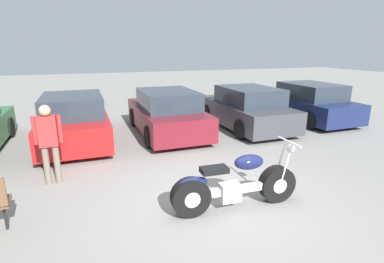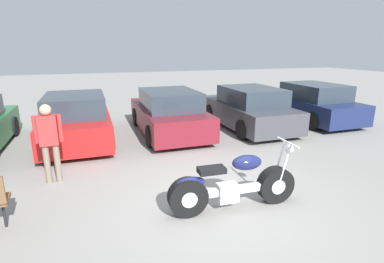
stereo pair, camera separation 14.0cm
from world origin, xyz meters
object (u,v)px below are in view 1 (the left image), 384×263
at_px(parked_car_dark_grey, 246,109).
at_px(parked_car_navy, 307,103).
at_px(motorcycle, 234,185).
at_px(parked_car_red, 74,120).
at_px(parked_car_maroon, 167,113).
at_px(person_standing, 48,138).

relative_size(parked_car_dark_grey, parked_car_navy, 1.00).
relative_size(motorcycle, parked_car_navy, 0.55).
relative_size(motorcycle, parked_car_red, 0.55).
bearing_deg(motorcycle, parked_car_maroon, 87.81).
xyz_separation_m(parked_car_red, person_standing, (-0.41, -2.81, 0.30)).
height_order(parked_car_red, parked_car_maroon, same).
xyz_separation_m(parked_car_navy, person_standing, (-8.57, -2.79, 0.30)).
bearing_deg(parked_car_dark_grey, parked_car_red, 177.79).
distance_m(motorcycle, parked_car_maroon, 4.90).
bearing_deg(parked_car_dark_grey, parked_car_maroon, 175.98).
relative_size(parked_car_maroon, parked_car_navy, 1.00).
height_order(parked_car_maroon, parked_car_navy, same).
height_order(parked_car_dark_grey, parked_car_navy, same).
distance_m(parked_car_red, parked_car_maroon, 2.72).
height_order(parked_car_maroon, person_standing, person_standing).
height_order(parked_car_red, parked_car_dark_grey, same).
bearing_deg(parked_car_navy, parked_car_dark_grey, -175.85).
height_order(motorcycle, parked_car_red, parked_car_red).
xyz_separation_m(motorcycle, parked_car_dark_grey, (2.91, 4.70, 0.23)).
bearing_deg(parked_car_navy, parked_car_maroon, -179.94).
bearing_deg(person_standing, parked_car_dark_grey, 23.94).
height_order(motorcycle, parked_car_dark_grey, parked_car_dark_grey).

